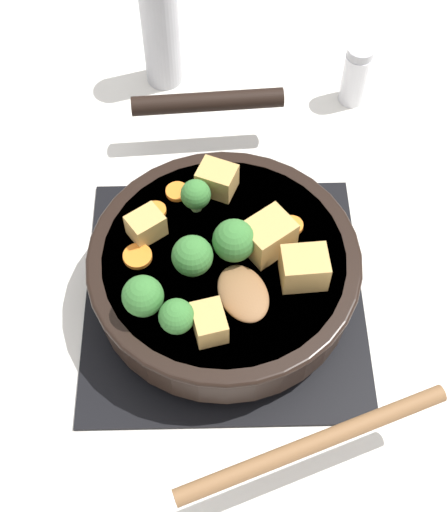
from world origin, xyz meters
TOP-DOWN VIEW (x-y plane):
  - ground_plane at (0.00, 0.00)m, footprint 2.40×2.40m
  - front_burner_grate at (0.00, 0.00)m, footprint 0.31×0.31m
  - skillet_pan at (0.00, 0.00)m, footprint 0.39×0.29m
  - wooden_spoon at (-0.14, -0.05)m, footprint 0.24×0.25m
  - tofu_cube_center_large at (0.03, 0.08)m, footprint 0.04×0.05m
  - tofu_cube_near_handle at (-0.08, 0.02)m, footprint 0.04×0.04m
  - tofu_cube_east_chunk at (0.09, 0.01)m, footprint 0.04×0.05m
  - tofu_cube_west_chunk at (0.01, -0.05)m, footprint 0.06×0.06m
  - tofu_cube_back_piece at (-0.03, -0.08)m, footprint 0.04×0.05m
  - broccoli_floret_near_spoon at (-0.00, -0.01)m, footprint 0.04×0.04m
  - broccoli_floret_center_top at (-0.02, 0.03)m, footprint 0.04×0.04m
  - broccoli_floret_east_rim at (-0.08, 0.05)m, footprint 0.03×0.03m
  - broccoli_floret_west_rim at (0.06, 0.03)m, footprint 0.03×0.03m
  - broccoli_floret_north_edge at (-0.06, 0.08)m, footprint 0.04×0.04m
  - carrot_slice_orange_thin at (0.04, -0.07)m, footprint 0.02×0.02m
  - carrot_slice_near_center at (0.00, 0.09)m, footprint 0.03×0.03m
  - carrot_slice_edge_slice at (0.06, 0.07)m, footprint 0.02×0.02m
  - carrot_slice_under_broccoli at (0.08, 0.05)m, footprint 0.03×0.03m
  - pepper_mill at (0.35, 0.07)m, footprint 0.05×0.05m
  - salt_shaker at (0.30, -0.18)m, footprint 0.04×0.04m

SIDE VIEW (x-z plane):
  - ground_plane at x=0.00m, z-range 0.00..0.00m
  - front_burner_grate at x=0.00m, z-range 0.00..0.03m
  - salt_shaker at x=0.30m, z-range 0.00..0.09m
  - skillet_pan at x=0.00m, z-range 0.03..0.08m
  - carrot_slice_orange_thin at x=0.04m, z-range 0.08..0.09m
  - carrot_slice_near_center at x=0.00m, z-range 0.08..0.09m
  - carrot_slice_edge_slice at x=0.06m, z-range 0.08..0.09m
  - carrot_slice_under_broccoli at x=0.08m, z-range 0.08..0.09m
  - pepper_mill at x=0.35m, z-range -0.01..0.18m
  - wooden_spoon at x=-0.14m, z-range 0.08..0.10m
  - tofu_cube_center_large at x=0.03m, z-range 0.08..0.11m
  - tofu_cube_near_handle at x=-0.08m, z-range 0.08..0.11m
  - tofu_cube_east_chunk at x=0.09m, z-range 0.08..0.11m
  - tofu_cube_back_piece at x=-0.03m, z-range 0.08..0.12m
  - tofu_cube_west_chunk at x=0.01m, z-range 0.08..0.12m
  - broccoli_floret_west_rim at x=0.06m, z-range 0.08..0.12m
  - broccoli_floret_east_rim at x=-0.08m, z-range 0.08..0.13m
  - broccoli_floret_north_edge at x=-0.06m, z-range 0.08..0.13m
  - broccoli_floret_center_top at x=-0.02m, z-range 0.08..0.13m
  - broccoli_floret_near_spoon at x=0.00m, z-range 0.08..0.13m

